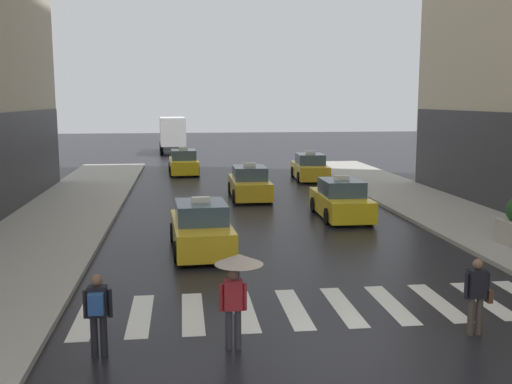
{
  "coord_description": "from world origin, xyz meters",
  "views": [
    {
      "loc": [
        -3.17,
        -10.25,
        4.91
      ],
      "look_at": [
        -0.89,
        8.0,
        2.04
      ],
      "focal_mm": 41.46,
      "sensor_mm": 36.0,
      "label": 1
    }
  ],
  "objects_px": {
    "pedestrian_with_handbag": "(477,292)",
    "pedestrian_with_backpack": "(98,309)",
    "taxi_third": "(249,184)",
    "taxi_lead": "(201,229)",
    "taxi_fifth": "(184,163)",
    "taxi_second": "(341,201)",
    "pedestrian_with_umbrella": "(237,275)",
    "box_truck": "(172,133)",
    "taxi_fourth": "(310,168)"
  },
  "relations": [
    {
      "from": "pedestrian_with_handbag",
      "to": "pedestrian_with_backpack",
      "type": "bearing_deg",
      "value": -178.65
    },
    {
      "from": "pedestrian_with_handbag",
      "to": "taxi_third",
      "type": "bearing_deg",
      "value": 98.64
    },
    {
      "from": "taxi_lead",
      "to": "taxi_fifth",
      "type": "distance_m",
      "value": 20.74
    },
    {
      "from": "taxi_second",
      "to": "pedestrian_with_umbrella",
      "type": "xyz_separation_m",
      "value": [
        -5.57,
        -12.73,
        0.79
      ]
    },
    {
      "from": "taxi_lead",
      "to": "taxi_fifth",
      "type": "bearing_deg",
      "value": 91.39
    },
    {
      "from": "box_truck",
      "to": "pedestrian_with_handbag",
      "type": "distance_m",
      "value": 44.82
    },
    {
      "from": "taxi_fourth",
      "to": "box_truck",
      "type": "relative_size",
      "value": 0.6
    },
    {
      "from": "taxi_lead",
      "to": "taxi_fourth",
      "type": "height_order",
      "value": "same"
    },
    {
      "from": "taxi_second",
      "to": "taxi_third",
      "type": "relative_size",
      "value": 1.0
    },
    {
      "from": "taxi_second",
      "to": "taxi_fourth",
      "type": "distance_m",
      "value": 12.0
    },
    {
      "from": "taxi_second",
      "to": "taxi_fourth",
      "type": "xyz_separation_m",
      "value": [
        1.26,
        11.94,
        0.0
      ]
    },
    {
      "from": "box_truck",
      "to": "pedestrian_with_umbrella",
      "type": "distance_m",
      "value": 44.4
    },
    {
      "from": "taxi_second",
      "to": "pedestrian_with_umbrella",
      "type": "distance_m",
      "value": 13.92
    },
    {
      "from": "taxi_fifth",
      "to": "taxi_third",
      "type": "bearing_deg",
      "value": -72.71
    },
    {
      "from": "box_truck",
      "to": "pedestrian_with_handbag",
      "type": "xyz_separation_m",
      "value": [
        6.99,
        -44.26,
        -0.92
      ]
    },
    {
      "from": "pedestrian_with_umbrella",
      "to": "taxi_fourth",
      "type": "bearing_deg",
      "value": 74.51
    },
    {
      "from": "taxi_fifth",
      "to": "pedestrian_with_umbrella",
      "type": "relative_size",
      "value": 2.38
    },
    {
      "from": "pedestrian_with_umbrella",
      "to": "taxi_second",
      "type": "bearing_deg",
      "value": 66.36
    },
    {
      "from": "taxi_lead",
      "to": "taxi_fourth",
      "type": "relative_size",
      "value": 1.0
    },
    {
      "from": "taxi_fourth",
      "to": "box_truck",
      "type": "distance_m",
      "value": 21.58
    },
    {
      "from": "taxi_third",
      "to": "taxi_fifth",
      "type": "distance_m",
      "value": 10.99
    },
    {
      "from": "taxi_second",
      "to": "taxi_third",
      "type": "distance_m",
      "value": 6.34
    },
    {
      "from": "pedestrian_with_backpack",
      "to": "taxi_third",
      "type": "bearing_deg",
      "value": 74.72
    },
    {
      "from": "taxi_second",
      "to": "taxi_third",
      "type": "height_order",
      "value": "same"
    },
    {
      "from": "taxi_lead",
      "to": "pedestrian_with_handbag",
      "type": "distance_m",
      "value": 9.59
    },
    {
      "from": "pedestrian_with_handbag",
      "to": "taxi_lead",
      "type": "bearing_deg",
      "value": 125.1
    },
    {
      "from": "taxi_second",
      "to": "pedestrian_with_umbrella",
      "type": "height_order",
      "value": "pedestrian_with_umbrella"
    },
    {
      "from": "pedestrian_with_backpack",
      "to": "pedestrian_with_handbag",
      "type": "xyz_separation_m",
      "value": [
        7.74,
        0.18,
        -0.04
      ]
    },
    {
      "from": "taxi_lead",
      "to": "pedestrian_with_handbag",
      "type": "height_order",
      "value": "taxi_lead"
    },
    {
      "from": "taxi_fifth",
      "to": "pedestrian_with_backpack",
      "type": "height_order",
      "value": "taxi_fifth"
    },
    {
      "from": "taxi_second",
      "to": "box_truck",
      "type": "xyz_separation_m",
      "value": [
        -7.5,
        31.62,
        1.13
      ]
    },
    {
      "from": "pedestrian_with_umbrella",
      "to": "box_truck",
      "type": "bearing_deg",
      "value": 92.49
    },
    {
      "from": "taxi_second",
      "to": "pedestrian_with_backpack",
      "type": "bearing_deg",
      "value": -122.75
    },
    {
      "from": "taxi_second",
      "to": "taxi_fifth",
      "type": "relative_size",
      "value": 0.99
    },
    {
      "from": "taxi_fourth",
      "to": "pedestrian_with_backpack",
      "type": "relative_size",
      "value": 2.8
    },
    {
      "from": "taxi_third",
      "to": "pedestrian_with_handbag",
      "type": "distance_m",
      "value": 18.29
    },
    {
      "from": "taxi_lead",
      "to": "pedestrian_with_backpack",
      "type": "distance_m",
      "value": 8.33
    },
    {
      "from": "pedestrian_with_umbrella",
      "to": "pedestrian_with_handbag",
      "type": "distance_m",
      "value": 5.1
    },
    {
      "from": "taxi_third",
      "to": "taxi_fourth",
      "type": "xyz_separation_m",
      "value": [
        4.52,
        6.5,
        0.0
      ]
    },
    {
      "from": "taxi_lead",
      "to": "taxi_fourth",
      "type": "distance_m",
      "value": 18.25
    },
    {
      "from": "taxi_third",
      "to": "pedestrian_with_handbag",
      "type": "bearing_deg",
      "value": -81.36
    },
    {
      "from": "taxi_fifth",
      "to": "pedestrian_with_umbrella",
      "type": "xyz_separation_m",
      "value": [
        0.95,
        -28.66,
        0.79
      ]
    },
    {
      "from": "taxi_lead",
      "to": "box_truck",
      "type": "height_order",
      "value": "box_truck"
    },
    {
      "from": "taxi_lead",
      "to": "taxi_third",
      "type": "relative_size",
      "value": 1.02
    },
    {
      "from": "taxi_fourth",
      "to": "box_truck",
      "type": "bearing_deg",
      "value": 113.99
    },
    {
      "from": "taxi_lead",
      "to": "taxi_second",
      "type": "relative_size",
      "value": 1.01
    },
    {
      "from": "taxi_lead",
      "to": "taxi_second",
      "type": "xyz_separation_m",
      "value": [
        6.02,
        4.8,
        0.0
      ]
    },
    {
      "from": "taxi_fourth",
      "to": "pedestrian_with_handbag",
      "type": "distance_m",
      "value": 24.64
    },
    {
      "from": "taxi_lead",
      "to": "taxi_second",
      "type": "bearing_deg",
      "value": 38.55
    },
    {
      "from": "taxi_lead",
      "to": "pedestrian_with_umbrella",
      "type": "bearing_deg",
      "value": -86.75
    }
  ]
}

